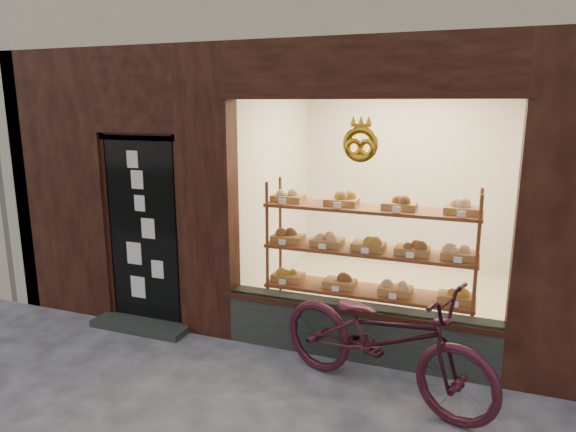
% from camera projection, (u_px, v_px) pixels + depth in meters
% --- Properties ---
extents(display_shelf, '(2.20, 0.45, 1.70)m').
position_uv_depth(display_shelf, '(368.00, 263.00, 5.41)').
color(display_shelf, brown).
rests_on(display_shelf, ground).
extents(bicycle, '(2.17, 1.34, 1.08)m').
position_uv_depth(bicycle, '(383.00, 337.00, 4.42)').
color(bicycle, '#330F1B').
rests_on(bicycle, ground).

